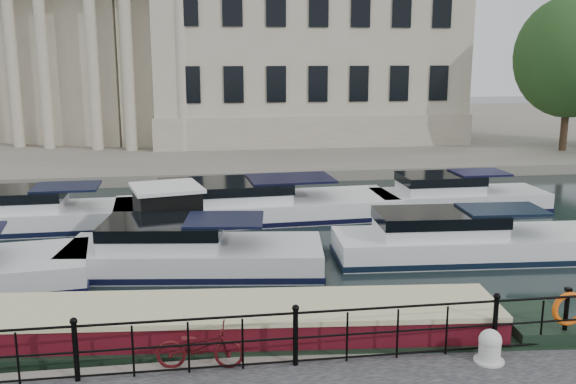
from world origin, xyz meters
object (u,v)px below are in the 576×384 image
object	(u,v)px
bicycle	(200,347)
harbour_hut	(168,220)
narrowboat	(185,343)
life_ring_post	(568,310)
mooring_bollard	(490,347)

from	to	relation	value
bicycle	harbour_hut	world-z (taller)	harbour_hut
bicycle	narrowboat	world-z (taller)	bicycle
bicycle	narrowboat	xyz separation A→B (m)	(-0.30, 1.50, -0.62)
life_ring_post	narrowboat	size ratio (longest dim) A/B	0.07
mooring_bollard	harbour_hut	bearing A→B (deg)	121.81
mooring_bollard	life_ring_post	xyz separation A→B (m)	(1.90, 0.51, 0.43)
narrowboat	bicycle	bearing A→B (deg)	-73.21
narrowboat	harbour_hut	xyz separation A→B (m)	(-0.60, 8.24, 0.59)
narrowboat	harbour_hut	distance (m)	8.28
narrowboat	life_ring_post	bearing A→B (deg)	-6.07
harbour_hut	narrowboat	bearing A→B (deg)	-98.18
mooring_bollard	bicycle	bearing A→B (deg)	174.04
life_ring_post	harbour_hut	size ratio (longest dim) A/B	0.34
life_ring_post	narrowboat	distance (m)	7.91
bicycle	mooring_bollard	world-z (taller)	bicycle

